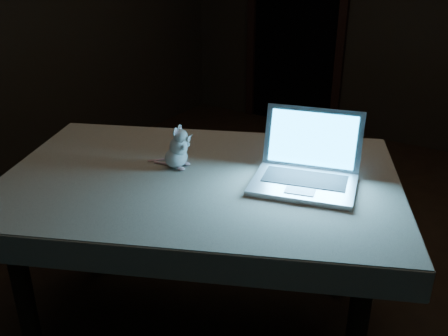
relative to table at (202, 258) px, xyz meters
The scene contains 7 objects.
floor 0.73m from the table, 81.92° to the left, with size 5.00×5.00×0.00m, color black.
back_wall 3.22m from the table, 88.44° to the left, with size 4.50×0.04×2.60m, color black.
doorway 3.32m from the table, 108.16° to the left, with size 1.06×0.36×2.13m, color black, non-canonical shape.
table is the anchor object (origin of this frame).
tablecloth 0.38m from the table, 38.04° to the left, with size 1.68×1.12×0.12m, color #B9AD99, non-canonical shape.
laptop 0.72m from the table, 18.12° to the left, with size 0.42×0.37×0.28m, color silver, non-canonical shape.
plush_mouse 0.54m from the table, behind, with size 0.14×0.14×0.19m, color silver, non-canonical shape.
Camera 1 is at (1.05, -2.17, 1.76)m, focal length 40.00 mm.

